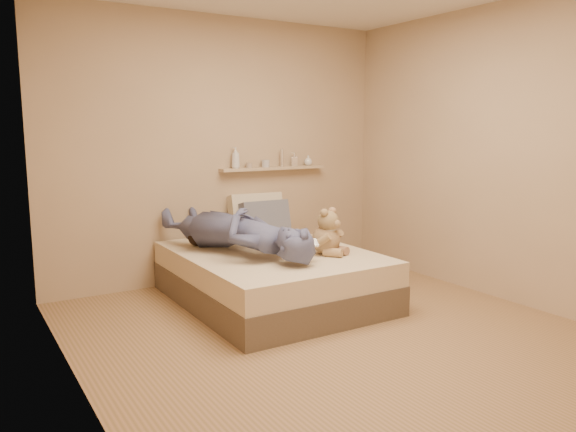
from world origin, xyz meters
TOP-DOWN VIEW (x-y plane):
  - room at (0.00, 0.00)m, footprint 3.80×3.80m
  - bed at (0.00, 0.93)m, footprint 1.50×1.90m
  - game_console at (0.04, 0.42)m, footprint 0.19×0.11m
  - teddy_bear at (0.35, 0.58)m, footprint 0.32×0.33m
  - dark_plush at (-0.47, 1.47)m, footprint 0.17×0.17m
  - pillow_cream at (0.30, 1.76)m, footprint 0.57×0.31m
  - pillow_grey at (0.32, 1.62)m, footprint 0.50×0.23m
  - person at (-0.29, 1.04)m, footprint 1.03×1.78m
  - wall_shelf at (0.55, 1.84)m, footprint 1.20×0.12m
  - shelf_bottles at (0.49, 1.84)m, footprint 0.99×0.12m

SIDE VIEW (x-z plane):
  - bed at x=0.00m, z-range 0.00..0.45m
  - dark_plush at x=-0.47m, z-range 0.43..0.70m
  - game_console at x=0.04m, z-range 0.58..0.64m
  - teddy_bear at x=0.35m, z-range 0.41..0.82m
  - pillow_grey at x=0.32m, z-range 0.44..0.80m
  - pillow_cream at x=0.30m, z-range 0.44..0.86m
  - person at x=-0.29m, z-range 0.45..0.85m
  - wall_shelf at x=0.55m, z-range 1.09..1.11m
  - shelf_bottles at x=0.49m, z-range 1.08..1.30m
  - room at x=0.00m, z-range -0.60..3.20m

